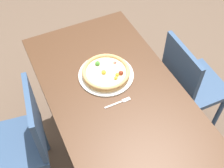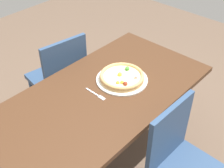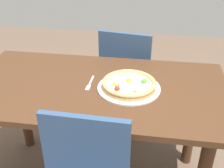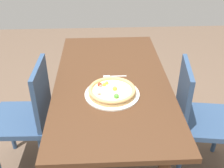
{
  "view_description": "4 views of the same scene",
  "coord_description": "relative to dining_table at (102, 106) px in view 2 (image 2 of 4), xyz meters",
  "views": [
    {
      "loc": [
        0.91,
        -0.48,
        2.12
      ],
      "look_at": [
        -0.1,
        0.0,
        0.77
      ],
      "focal_mm": 46.28,
      "sensor_mm": 36.0,
      "label": 1
    },
    {
      "loc": [
        1.03,
        1.03,
        1.96
      ],
      "look_at": [
        -0.1,
        0.0,
        0.77
      ],
      "focal_mm": 47.29,
      "sensor_mm": 36.0,
      "label": 2
    },
    {
      "loc": [
        -0.3,
        1.34,
        1.55
      ],
      "look_at": [
        -0.1,
        0.0,
        0.77
      ],
      "focal_mm": 45.01,
      "sensor_mm": 36.0,
      "label": 3
    },
    {
      "loc": [
        -1.62,
        0.08,
        1.73
      ],
      "look_at": [
        -0.1,
        0.0,
        0.77
      ],
      "focal_mm": 43.63,
      "sensor_mm": 36.0,
      "label": 4
    }
  ],
  "objects": [
    {
      "name": "chair_far",
      "position": [
        -0.05,
        0.61,
        -0.14
      ],
      "size": [
        0.41,
        0.41,
        0.89
      ],
      "rotation": [
        0.0,
        0.0,
        -0.03
      ],
      "color": "navy",
      "rests_on": "ground"
    },
    {
      "name": "dining_table",
      "position": [
        0.0,
        0.0,
        0.0
      ],
      "size": [
        1.49,
        0.78,
        0.75
      ],
      "color": "#472B19",
      "rests_on": "ground"
    },
    {
      "name": "pizza",
      "position": [
        -0.19,
        0.01,
        0.15
      ],
      "size": [
        0.3,
        0.3,
        0.05
      ],
      "color": "tan",
      "rests_on": "plate"
    },
    {
      "name": "ground_plane",
      "position": [
        0.0,
        0.0,
        -0.63
      ],
      "size": [
        6.0,
        6.0,
        0.0
      ],
      "primitive_type": "plane",
      "color": "brown"
    },
    {
      "name": "fork",
      "position": [
        0.04,
        -0.01,
        0.12
      ],
      "size": [
        0.02,
        0.17,
        0.0
      ],
      "rotation": [
        0.0,
        0.0,
        1.57
      ],
      "color": "silver",
      "rests_on": "dining_table"
    },
    {
      "name": "plate",
      "position": [
        -0.19,
        0.01,
        0.12
      ],
      "size": [
        0.35,
        0.35,
        0.01
      ],
      "primitive_type": "cylinder",
      "color": "silver",
      "rests_on": "dining_table"
    },
    {
      "name": "chair_near",
      "position": [
        -0.13,
        -0.61,
        -0.14
      ],
      "size": [
        0.45,
        0.45,
        0.89
      ],
      "rotation": [
        0.0,
        0.0,
        2.99
      ],
      "color": "navy",
      "rests_on": "ground"
    }
  ]
}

